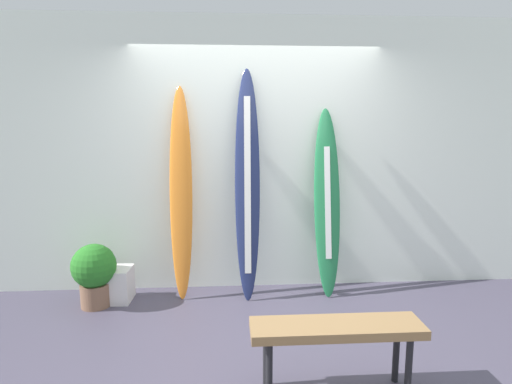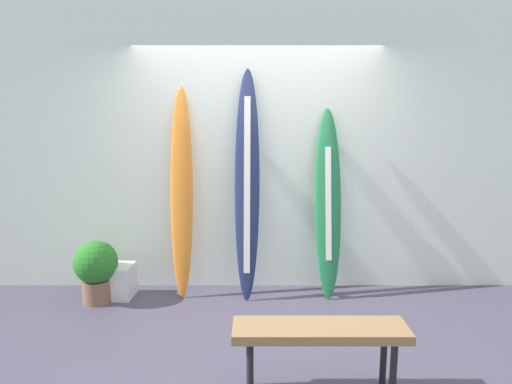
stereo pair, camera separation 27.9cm
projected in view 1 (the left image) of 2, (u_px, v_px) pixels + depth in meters
ground at (266, 343)px, 3.48m from camera, size 8.00×8.00×0.04m
wall_back at (256, 156)px, 4.53m from camera, size 7.20×0.20×2.80m
surfboard_sunset at (181, 193)px, 4.24m from camera, size 0.23×0.34×2.11m
surfboard_navy at (247, 185)px, 4.23m from camera, size 0.26×0.41×2.28m
surfboard_emerald at (327, 204)px, 4.34m from camera, size 0.27×0.40×1.89m
display_block_left at (116, 284)px, 4.24m from camera, size 0.31×0.31×0.33m
potted_plant at (94, 271)px, 4.08m from camera, size 0.42×0.42×0.61m
bench at (337, 333)px, 2.75m from camera, size 1.11×0.29×0.48m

